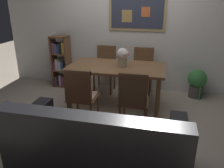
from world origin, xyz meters
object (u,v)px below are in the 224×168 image
dining_chair_near_right (134,97)px  bookshelf (61,62)px  dining_table (116,72)px  dining_chair_far_right (143,68)px  flower_vase (123,56)px  potted_ivy (197,82)px  dining_chair_far_left (105,65)px  dining_chair_near_left (81,93)px  leather_couch (97,149)px

dining_chair_near_right → bookshelf: 2.31m
dining_table → dining_chair_far_right: dining_chair_far_right is taller
dining_chair_far_right → flower_vase: size_ratio=3.05×
bookshelf → potted_ivy: (2.78, 0.01, -0.23)m
dining_chair_far_left → flower_vase: bearing=-55.8°
bookshelf → flower_vase: (1.47, -0.75, 0.38)m
dining_chair_far_left → flower_vase: size_ratio=3.05×
dining_chair_far_left → potted_ivy: 1.81m
dining_table → dining_chair_far_right: size_ratio=1.74×
dining_chair_far_right → dining_chair_near_left: 1.64m
dining_chair_far_left → bookshelf: 0.99m
dining_chair_near_right → bookshelf: bearing=139.9°
flower_vase → bookshelf: bearing=153.1°
flower_vase → dining_chair_far_right: bearing=68.9°
bookshelf → flower_vase: 1.69m
dining_table → flower_vase: flower_vase is taller
bookshelf → potted_ivy: 2.79m
dining_chair_near_right → flower_vase: bearing=111.8°
dining_chair_near_left → flower_vase: size_ratio=3.05×
leather_couch → potted_ivy: (1.26, 2.40, -0.01)m
dining_chair_near_right → leather_couch: bearing=-105.6°
potted_ivy → flower_vase: bearing=-149.9°
dining_chair_near_right → dining_chair_far_right: bearing=91.1°
leather_couch → potted_ivy: size_ratio=3.24×
dining_table → leather_couch: leather_couch is taller
dining_chair_far_right → potted_ivy: bearing=3.1°
dining_chair_near_right → dining_table: bearing=118.7°
bookshelf → flower_vase: size_ratio=3.62×
dining_chair_far_left → dining_chair_near_left: same height
dining_chair_far_right → bookshelf: bookshelf is taller
dining_chair_far_right → bookshelf: 1.74m
dining_chair_far_right → leather_couch: bearing=-95.4°
dining_chair_far_right → leather_couch: dining_chair_far_right is taller
dining_chair_far_right → potted_ivy: (1.04, 0.06, -0.24)m
potted_ivy → flower_vase: 1.63m
dining_chair_near_left → bookshelf: size_ratio=0.84×
dining_chair_near_left → flower_vase: 0.97m
dining_chair_near_right → bookshelf: (-1.77, 1.49, -0.00)m
dining_table → leather_couch: bearing=-84.8°
dining_table → potted_ivy: size_ratio=2.86×
bookshelf → flower_vase: bearing=-26.9°
dining_table → dining_chair_near_right: size_ratio=1.74×
dining_chair_near_left → potted_ivy: (1.76, 1.53, -0.24)m
dining_table → bookshelf: bookshelf is taller
dining_table → dining_chair_far_right: (0.37, 0.72, -0.12)m
bookshelf → leather_couch: bearing=-57.5°
leather_couch → flower_vase: size_ratio=6.04×
flower_vase → dining_chair_near_left: bearing=-120.2°
dining_table → potted_ivy: 1.65m
dining_chair_near_right → potted_ivy: (1.01, 1.50, -0.24)m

